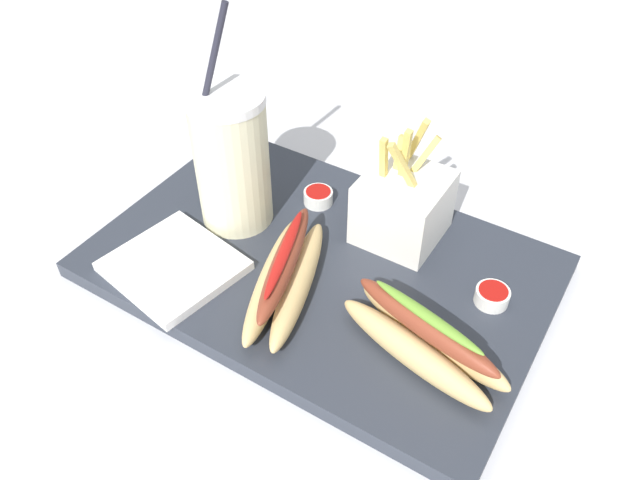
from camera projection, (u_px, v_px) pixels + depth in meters
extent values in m
cube|color=silver|center=(320.00, 278.00, 0.73)|extent=(2.40, 2.40, 0.02)
cube|color=#2D333D|center=(320.00, 266.00, 0.71)|extent=(0.49, 0.32, 0.02)
cylinder|color=beige|center=(232.00, 163.00, 0.71)|extent=(0.08, 0.08, 0.15)
cylinder|color=white|center=(225.00, 98.00, 0.65)|extent=(0.09, 0.09, 0.01)
cylinder|color=#262633|center=(215.00, 51.00, 0.62)|extent=(0.03, 0.03, 0.10)
cube|color=white|center=(403.00, 207.00, 0.71)|extent=(0.09, 0.09, 0.08)
cube|color=#E5C660|center=(423.00, 158.00, 0.69)|extent=(0.03, 0.03, 0.05)
cube|color=#E5C660|center=(398.00, 160.00, 0.70)|extent=(0.01, 0.02, 0.06)
cube|color=#E5C660|center=(406.00, 173.00, 0.67)|extent=(0.04, 0.03, 0.08)
cube|color=#E5C660|center=(416.00, 142.00, 0.69)|extent=(0.03, 0.03, 0.08)
cube|color=#E5C660|center=(405.00, 158.00, 0.67)|extent=(0.02, 0.02, 0.08)
cube|color=#E5C660|center=(384.00, 163.00, 0.68)|extent=(0.01, 0.02, 0.07)
ellipsoid|color=#DBB775|center=(273.00, 278.00, 0.66)|extent=(0.08, 0.19, 0.03)
ellipsoid|color=#DBB775|center=(298.00, 282.00, 0.66)|extent=(0.08, 0.19, 0.03)
ellipsoid|color=brown|center=(285.00, 262.00, 0.64)|extent=(0.08, 0.17, 0.02)
ellipsoid|color=red|center=(284.00, 253.00, 0.63)|extent=(0.05, 0.13, 0.01)
ellipsoid|color=#DBB775|center=(432.00, 335.00, 0.61)|extent=(0.18, 0.07, 0.03)
ellipsoid|color=#DBB775|center=(413.00, 352.00, 0.59)|extent=(0.18, 0.07, 0.03)
ellipsoid|color=brown|center=(426.00, 325.00, 0.58)|extent=(0.16, 0.06, 0.02)
ellipsoid|color=#6B9E33|center=(428.00, 316.00, 0.57)|extent=(0.12, 0.04, 0.01)
cylinder|color=white|center=(492.00, 296.00, 0.66)|extent=(0.04, 0.04, 0.02)
cylinder|color=#B2140F|center=(493.00, 292.00, 0.65)|extent=(0.03, 0.03, 0.01)
cylinder|color=white|center=(318.00, 197.00, 0.77)|extent=(0.04, 0.04, 0.02)
cylinder|color=#B2140F|center=(318.00, 193.00, 0.77)|extent=(0.03, 0.03, 0.01)
cube|color=white|center=(174.00, 266.00, 0.69)|extent=(0.15, 0.14, 0.01)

